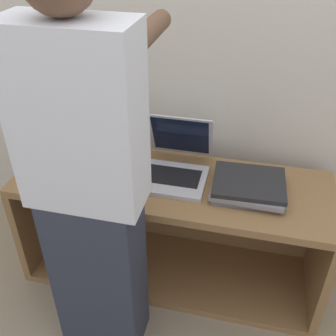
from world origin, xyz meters
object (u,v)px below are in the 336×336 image
object	(u,v)px
laptop_stack_right	(249,186)
laptop_open	(175,164)
laptop_stack_left	(101,162)
person	(89,191)

from	to	relation	value
laptop_stack_right	laptop_open	bearing A→B (deg)	169.88
laptop_open	laptop_stack_left	bearing A→B (deg)	-169.65
laptop_open	laptop_stack_left	distance (m)	0.34
person	laptop_open	bearing A→B (deg)	66.49
laptop_stack_left	laptop_stack_right	size ratio (longest dim) A/B	1.04
laptop_open	person	distance (m)	0.53
laptop_stack_right	person	size ratio (longest dim) A/B	0.20
laptop_open	laptop_stack_left	world-z (taller)	laptop_open
laptop_stack_left	person	size ratio (longest dim) A/B	0.21
laptop_stack_left	laptop_stack_right	distance (m)	0.67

